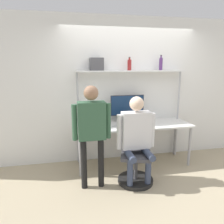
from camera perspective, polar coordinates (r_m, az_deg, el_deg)
ground_plane at (r=3.97m, az=6.97°, el=-15.36°), size 12.00×12.00×0.00m
wall_back at (r=4.23m, az=4.33°, el=5.69°), size 8.00×0.06×2.70m
desk at (r=4.02m, az=5.61°, el=-4.21°), size 2.11×0.68×0.77m
shelf_unit at (r=4.07m, az=4.97°, el=7.30°), size 2.00×0.23×1.73m
monitor at (r=4.08m, az=4.03°, el=1.34°), size 0.64×0.22×0.51m
laptop at (r=3.81m, az=3.81°, el=-3.06°), size 0.32×0.22×0.22m
cell_phone at (r=3.90m, az=7.30°, el=-3.59°), size 0.07×0.15×0.01m
office_chair at (r=3.59m, az=6.21°, el=-13.34°), size 0.58×0.58×0.94m
person_seated at (r=3.35m, az=6.46°, el=-5.53°), size 0.61×0.47×1.38m
person_standing at (r=3.17m, az=-5.32°, el=-3.41°), size 0.56×0.21×1.56m
bottle_red at (r=4.04m, az=4.57°, el=12.22°), size 0.07×0.07×0.23m
bottle_purple at (r=4.25m, az=12.63°, el=12.21°), size 0.06×0.06×0.27m
storage_box at (r=3.92m, az=-4.07°, el=12.37°), size 0.23×0.21×0.22m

